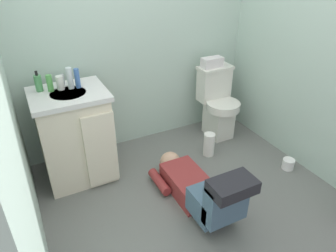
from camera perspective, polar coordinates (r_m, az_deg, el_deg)
The scene contains 15 objects.
ground_plane at distance 2.69m, azimuth 4.65°, elevation -13.32°, with size 2.82×3.17×0.04m, color slate.
wall_back at distance 3.03m, azimuth -5.91°, elevation 18.04°, with size 2.48×0.08×2.40m, color #ADC6B8.
wall_right at distance 2.87m, azimuth 27.44°, elevation 14.31°, with size 0.08×2.17×2.40m, color #ADC6B8.
toilet at distance 3.38m, azimuth 9.05°, elevation 4.12°, with size 0.36×0.46×0.75m.
vanity_cabinet at distance 2.78m, azimuth -16.56°, elevation -1.65°, with size 0.60×0.53×0.82m.
faucet at distance 2.72m, azimuth -18.66°, elevation 7.94°, with size 0.02×0.02×0.10m, color silver.
person_plumber at distance 2.50m, azimuth 5.75°, elevation -11.33°, with size 0.39×1.06×0.52m.
tissue_box at distance 3.26m, azimuth 8.08°, elevation 11.45°, with size 0.22×0.11×0.10m, color silver.
soap_dispenser at distance 2.68m, azimuth -22.62°, elevation 7.28°, with size 0.06×0.06×0.17m.
bottle_green at distance 2.64m, azimuth -20.81°, elevation 7.31°, with size 0.05×0.05×0.14m, color #52A54E.
bottle_white at distance 2.65m, azimuth -19.14°, elevation 7.48°, with size 0.06×0.06×0.11m, color white.
bottle_clear at distance 2.64m, azimuth -17.52°, elevation 8.33°, with size 0.05×0.05×0.17m, color silver.
bottle_blue at distance 2.64m, azimuth -16.26°, elevation 8.37°, with size 0.04×0.04×0.16m, color #416CB5.
paper_towel_roll at distance 3.12m, azimuth 7.51°, elevation -3.36°, with size 0.11×0.11×0.24m, color white.
toilet_paper_roll at distance 3.15m, azimuth 21.11°, elevation -6.50°, with size 0.11×0.11×0.10m, color white.
Camera 1 is at (-1.07, -1.64, 1.82)m, focal length 33.33 mm.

